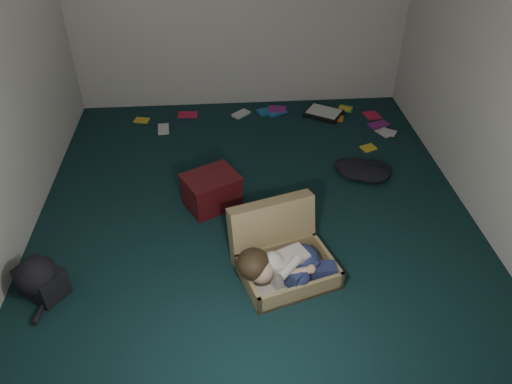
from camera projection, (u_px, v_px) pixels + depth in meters
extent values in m
plane|color=#0E2829|center=(255.00, 212.00, 4.67)|extent=(4.50, 4.50, 0.00)
plane|color=silver|center=(295.00, 311.00, 2.09)|extent=(4.50, 0.00, 4.50)
plane|color=silver|center=(502.00, 75.00, 4.01)|extent=(0.00, 4.50, 4.50)
cube|color=#A18858|center=(288.00, 272.00, 3.94)|extent=(0.84, 0.70, 0.16)
cube|color=beige|center=(288.00, 275.00, 3.97)|extent=(0.76, 0.62, 0.02)
cube|color=#A18858|center=(272.00, 229.00, 4.09)|extent=(0.75, 0.42, 0.53)
cube|color=beige|center=(287.00, 266.00, 3.87)|extent=(0.35, 0.29, 0.23)
sphere|color=tan|center=(261.00, 271.00, 3.74)|extent=(0.20, 0.20, 0.20)
ellipsoid|color=black|center=(254.00, 264.00, 3.75)|extent=(0.26, 0.27, 0.22)
ellipsoid|color=navy|center=(305.00, 260.00, 3.92)|extent=(0.24, 0.27, 0.22)
cube|color=navy|center=(301.00, 273.00, 3.82)|extent=(0.29, 0.27, 0.14)
cube|color=navy|center=(320.00, 271.00, 3.87)|extent=(0.25, 0.13, 0.11)
sphere|color=white|center=(329.00, 267.00, 3.94)|extent=(0.11, 0.11, 0.11)
sphere|color=white|center=(333.00, 274.00, 3.89)|extent=(0.10, 0.10, 0.10)
cylinder|color=tan|center=(301.00, 271.00, 3.76)|extent=(0.20, 0.11, 0.07)
cube|color=#490F13|center=(212.00, 192.00, 4.66)|extent=(0.58, 0.53, 0.31)
cube|color=#490F13|center=(211.00, 177.00, 4.56)|extent=(0.60, 0.56, 0.02)
cube|color=black|center=(324.00, 113.00, 6.17)|extent=(0.53, 0.50, 0.05)
cube|color=white|center=(324.00, 111.00, 6.15)|extent=(0.47, 0.44, 0.01)
cube|color=yellow|center=(142.00, 120.00, 6.06)|extent=(0.19, 0.14, 0.02)
cube|color=red|center=(188.00, 115.00, 6.17)|extent=(0.24, 0.23, 0.02)
cube|color=white|center=(241.00, 114.00, 6.19)|extent=(0.19, 0.22, 0.02)
cube|color=#1F67AC|center=(276.00, 112.00, 6.24)|extent=(0.20, 0.23, 0.02)
cube|color=orange|center=(336.00, 119.00, 6.10)|extent=(0.24, 0.22, 0.02)
cube|color=#299958|center=(346.00, 109.00, 6.29)|extent=(0.20, 0.16, 0.02)
cube|color=#85217B|center=(378.00, 125.00, 5.97)|extent=(0.24, 0.23, 0.02)
cube|color=beige|center=(385.00, 132.00, 5.83)|extent=(0.18, 0.21, 0.02)
cube|color=yellow|center=(369.00, 148.00, 5.56)|extent=(0.21, 0.23, 0.02)
cube|color=red|center=(372.00, 115.00, 6.17)|extent=(0.24, 0.21, 0.02)
cube|color=white|center=(163.00, 129.00, 5.89)|extent=(0.21, 0.17, 0.02)
cube|color=#1F67AC|center=(265.00, 112.00, 6.23)|extent=(0.24, 0.24, 0.02)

